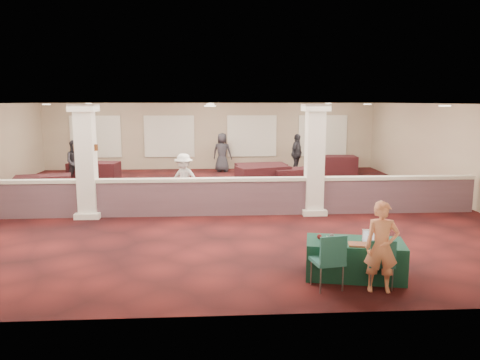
{
  "coord_description": "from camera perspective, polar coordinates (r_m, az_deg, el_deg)",
  "views": [
    {
      "loc": [
        0.02,
        -14.79,
        3.29
      ],
      "look_at": [
        0.81,
        -2.0,
        1.12
      ],
      "focal_mm": 35.0,
      "sensor_mm": 36.0,
      "label": 1
    }
  ],
  "objects": [
    {
      "name": "attendee_d",
      "position": [
        21.93,
        -2.18,
        3.38
      ],
      "size": [
        1.0,
        0.72,
        1.82
      ],
      "primitive_type": "imported",
      "rotation": [
        0.0,
        0.0,
        2.86
      ],
      "color": "black",
      "rests_on": "ground"
    },
    {
      "name": "far_table_front_center",
      "position": [
        18.1,
        2.81,
        0.43
      ],
      "size": [
        2.2,
        1.59,
        0.81
      ],
      "primitive_type": "cube",
      "rotation": [
        0.0,
        0.0,
        0.33
      ],
      "color": "black",
      "rests_on": "ground"
    },
    {
      "name": "column_left",
      "position": [
        13.85,
        -18.23,
        2.28
      ],
      "size": [
        0.72,
        0.72,
        3.2
      ],
      "color": "white",
      "rests_on": "ground"
    },
    {
      "name": "ceiling",
      "position": [
        14.79,
        -3.64,
        9.25
      ],
      "size": [
        16.0,
        16.0,
        0.02
      ],
      "primitive_type": "cube",
      "color": "white",
      "rests_on": "wall_back"
    },
    {
      "name": "conf_chair_main",
      "position": [
        8.71,
        16.84,
        -9.22
      ],
      "size": [
        0.52,
        0.52,
        0.91
      ],
      "rotation": [
        0.0,
        0.0,
        -0.14
      ],
      "color": "#216252",
      "rests_on": "ground"
    },
    {
      "name": "laptop_screen",
      "position": [
        9.15,
        15.65,
        -6.45
      ],
      "size": [
        0.31,
        0.08,
        0.21
      ],
      "primitive_type": "cube",
      "rotation": [
        0.0,
        0.0,
        -0.21
      ],
      "color": "silver",
      "rests_on": "near_table"
    },
    {
      "name": "near_table",
      "position": [
        9.2,
        13.79,
        -9.33
      ],
      "size": [
        1.95,
        1.26,
        0.69
      ],
      "primitive_type": "cube",
      "rotation": [
        0.0,
        0.0,
        -0.21
      ],
      "color": "#0F382B",
      "rests_on": "ground"
    },
    {
      "name": "yarn_grey",
      "position": [
        9.16,
        11.15,
        -6.72
      ],
      "size": [
        0.1,
        0.1,
        0.1
      ],
      "primitive_type": "sphere",
      "color": "#4A4A4F",
      "rests_on": "near_table"
    },
    {
      "name": "sconce_left",
      "position": [
        13.88,
        -19.42,
        3.74
      ],
      "size": [
        0.12,
        0.12,
        0.18
      ],
      "color": "brown",
      "rests_on": "column_left"
    },
    {
      "name": "attendee_b",
      "position": [
        15.02,
        -6.86,
        0.09
      ],
      "size": [
        1.15,
        0.83,
        1.64
      ],
      "primitive_type": "imported",
      "rotation": [
        0.0,
        0.0,
        -0.37
      ],
      "color": "beige",
      "rests_on": "ground"
    },
    {
      "name": "sconce_right",
      "position": [
        13.74,
        -17.17,
        3.81
      ],
      "size": [
        0.12,
        0.12,
        0.18
      ],
      "color": "brown",
      "rests_on": "column_left"
    },
    {
      "name": "woman",
      "position": [
        8.51,
        16.88,
        -7.82
      ],
      "size": [
        0.64,
        0.49,
        1.6
      ],
      "primitive_type": "imported",
      "rotation": [
        0.0,
        0.0,
        -0.19
      ],
      "color": "#EEA767",
      "rests_on": "ground"
    },
    {
      "name": "far_table_front_right",
      "position": [
        18.32,
        6.57,
        0.31
      ],
      "size": [
        1.89,
        1.29,
        0.7
      ],
      "primitive_type": "cube",
      "rotation": [
        0.0,
        0.0,
        0.28
      ],
      "color": "black",
      "rests_on": "ground"
    },
    {
      "name": "wall_front",
      "position": [
        7.0,
        -3.57,
        -4.36
      ],
      "size": [
        16.0,
        0.04,
        3.2
      ],
      "primitive_type": "cube",
      "color": "gray",
      "rests_on": "ground"
    },
    {
      "name": "partition_wall",
      "position": [
        13.57,
        -3.53,
        -1.97
      ],
      "size": [
        15.6,
        0.28,
        1.1
      ],
      "color": "#563A43",
      "rests_on": "ground"
    },
    {
      "name": "attendee_c",
      "position": [
        21.28,
        6.93,
        3.14
      ],
      "size": [
        1.01,
        1.18,
        1.83
      ],
      "primitive_type": "imported",
      "rotation": [
        0.0,
        0.0,
        1.0
      ],
      "color": "black",
      "rests_on": "ground"
    },
    {
      "name": "scissors",
      "position": [
        8.92,
        18.0,
        -7.76
      ],
      "size": [
        0.12,
        0.05,
        0.01
      ],
      "primitive_type": "cube",
      "rotation": [
        0.0,
        0.0,
        -0.21
      ],
      "color": "red",
      "rests_on": "near_table"
    },
    {
      "name": "far_table_back_left",
      "position": [
        20.16,
        -17.34,
        0.94
      ],
      "size": [
        2.08,
        1.2,
        0.8
      ],
      "primitive_type": "cube",
      "rotation": [
        0.0,
        0.0,
        -0.11
      ],
      "color": "black",
      "rests_on": "ground"
    },
    {
      "name": "attendee_a",
      "position": [
        19.7,
        -19.37,
        2.05
      ],
      "size": [
        0.95,
        0.71,
        1.76
      ],
      "primitive_type": "imported",
      "rotation": [
        0.0,
        0.0,
        0.32
      ],
      "color": "black",
      "rests_on": "ground"
    },
    {
      "name": "yarn_cream",
      "position": [
        8.95,
        10.6,
        -7.07
      ],
      "size": [
        0.1,
        0.1,
        0.1
      ],
      "primitive_type": "sphere",
      "color": "beige",
      "rests_on": "near_table"
    },
    {
      "name": "conf_chair_side",
      "position": [
        8.41,
        10.87,
        -9.22
      ],
      "size": [
        0.59,
        0.59,
        1.01
      ],
      "rotation": [
        0.0,
        0.0,
        0.19
      ],
      "color": "#216252",
      "rests_on": "ground"
    },
    {
      "name": "far_table_back_center",
      "position": [
        18.84,
        2.56,
        0.79
      ],
      "size": [
        2.09,
        1.24,
        0.8
      ],
      "primitive_type": "cube",
      "rotation": [
        0.0,
        0.0,
        0.13
      ],
      "color": "black",
      "rests_on": "ground"
    },
    {
      "name": "yarn_red",
      "position": [
        9.09,
        9.67,
        -6.82
      ],
      "size": [
        0.09,
        0.09,
        0.09
      ],
      "primitive_type": "sphere",
      "color": "maroon",
      "rests_on": "near_table"
    },
    {
      "name": "wall_right",
      "position": [
        16.89,
        24.73,
        3.0
      ],
      "size": [
        0.04,
        16.0,
        3.2
      ],
      "primitive_type": "cube",
      "color": "gray",
      "rests_on": "ground"
    },
    {
      "name": "far_table_back_right",
      "position": [
        21.77,
        11.35,
        1.82
      ],
      "size": [
        2.07,
        1.12,
        0.82
      ],
      "primitive_type": "cube",
      "rotation": [
        0.0,
        0.0,
        -0.06
      ],
      "color": "black",
      "rests_on": "ground"
    },
    {
      "name": "far_table_front_left",
      "position": [
        17.62,
        -22.84,
        -0.68
      ],
      "size": [
        2.0,
        1.36,
        0.74
      ],
      "primitive_type": "cube",
      "rotation": [
        0.0,
        0.0,
        0.26
      ],
      "color": "black",
      "rests_on": "ground"
    },
    {
      "name": "ground",
      "position": [
        15.15,
        -3.51,
        -2.94
      ],
      "size": [
        16.0,
        16.0,
        0.0
      ],
      "primitive_type": "plane",
      "color": "#481212",
      "rests_on": "ground"
    },
    {
      "name": "wall_back",
      "position": [
        22.86,
        -3.58,
        5.36
      ],
      "size": [
        16.0,
        0.04,
        3.2
      ],
      "primitive_type": "cube",
      "color": "gray",
      "rests_on": "ground"
    },
    {
      "name": "column_right",
      "position": [
        13.72,
        9.06,
        2.58
      ],
      "size": [
        0.72,
        0.72,
        3.2
      ],
      "color": "white",
      "rests_on": "ground"
    },
    {
      "name": "knitting",
      "position": [
        8.87,
        14.32,
        -7.62
      ],
      "size": [
        0.43,
        0.36,
        0.03
      ],
      "primitive_type": "cube",
      "rotation": [
        0.0,
        0.0,
        -0.21
      ],
      "color": "#CD5820",
      "rests_on": "near_table"
    },
    {
      "name": "laptop_base",
      "position": [
        9.08,
        15.7,
        -7.32
      ],
      "size": [
        0.35,
        0.28,
        0.02
      ],
      "primitive_type": "cube",
      "rotation": [
        0.0,
        0.0,
        -0.21
      ],
      "color": "silver",
      "rests_on": "near_table"
    },
    {
      "name": "screen_glow",
      "position": [
        9.15,
        15.65,
        -6.55
      ],
      "size": [
        0.28,
        0.06,
        0.18
      ],
      "primitive_type": "cube",
      "rotation": [
        0.0,
        0.0,
        -0.21
      ],
      "color": "silver",
      "rests_on": "near_table"
    }
  ]
}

